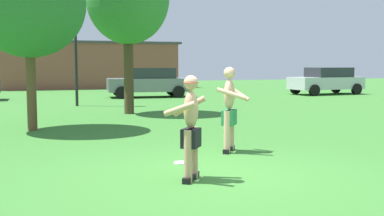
% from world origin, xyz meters
% --- Properties ---
extents(ground_plane, '(80.00, 80.00, 0.00)m').
position_xyz_m(ground_plane, '(0.00, 0.00, 0.00)').
color(ground_plane, '#38752D').
extents(player_with_cap, '(0.74, 0.75, 1.65)m').
position_xyz_m(player_with_cap, '(-0.51, -0.19, 0.90)').
color(player_with_cap, black).
rests_on(player_with_cap, ground_plane).
extents(player_in_green, '(0.80, 0.84, 1.75)m').
position_xyz_m(player_in_green, '(1.00, 1.81, 0.93)').
color(player_in_green, black).
rests_on(player_in_green, ground_plane).
extents(frisbee, '(0.28, 0.28, 0.03)m').
position_xyz_m(frisbee, '(-0.28, 1.04, 0.01)').
color(frisbee, white).
rests_on(frisbee, ground_plane).
extents(car_silver_mid_lot, '(4.42, 2.28, 1.58)m').
position_xyz_m(car_silver_mid_lot, '(13.58, 16.66, 0.82)').
color(car_silver_mid_lot, silver).
rests_on(car_silver_mid_lot, ground_plane).
extents(car_gray_far_end, '(4.43, 2.31, 1.58)m').
position_xyz_m(car_gray_far_end, '(3.09, 17.76, 0.82)').
color(car_gray_far_end, slate).
rests_on(car_gray_far_end, ground_plane).
extents(lamp_post, '(0.60, 0.24, 5.77)m').
position_xyz_m(lamp_post, '(-1.07, 13.56, 3.54)').
color(lamp_post, black).
rests_on(lamp_post, ground_plane).
extents(outbuilding_behind_lot, '(13.53, 4.27, 3.41)m').
position_xyz_m(outbuilding_behind_lot, '(0.97, 28.68, 1.71)').
color(outbuilding_behind_lot, brown).
rests_on(outbuilding_behind_lot, ground_plane).
extents(tree_left_field, '(3.01, 3.01, 4.89)m').
position_xyz_m(tree_left_field, '(-2.86, 6.39, 3.42)').
color(tree_left_field, brown).
rests_on(tree_left_field, ground_plane).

